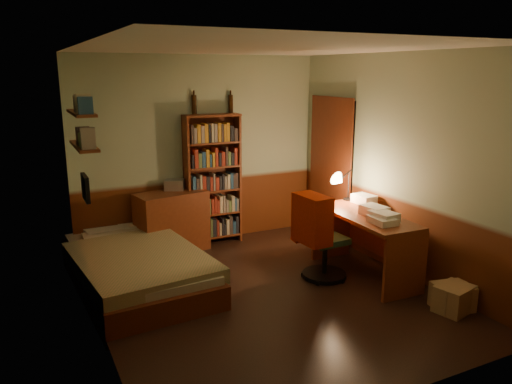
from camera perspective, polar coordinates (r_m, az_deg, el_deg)
name	(u,v)px	position (r m, az deg, el deg)	size (l,w,h in m)	color
floor	(266,295)	(5.58, 1.16, -11.69)	(3.50, 4.00, 0.02)	black
ceiling	(267,47)	(5.05, 1.30, 16.26)	(3.50, 4.00, 0.02)	silver
wall_back	(200,151)	(6.98, -6.42, 4.67)	(3.50, 0.02, 2.60)	#97AA88
wall_left	(90,197)	(4.64, -18.45, -0.53)	(0.02, 4.00, 2.60)	#97AA88
wall_right	(398,165)	(6.16, 15.95, 3.03)	(0.02, 4.00, 2.60)	#97AA88
wall_front	(402,234)	(3.56, 16.33, -4.60)	(3.50, 0.02, 2.60)	#97AA88
doorway	(332,171)	(7.19, 8.65, 2.43)	(0.06, 0.90, 2.00)	black
door_trim	(330,171)	(7.17, 8.42, 2.41)	(0.02, 0.98, 2.08)	#4C1D0D
bed	(135,253)	(5.93, -13.62, -6.83)	(1.24, 2.32, 0.69)	olive
dresser	(172,222)	(6.79, -9.58, -3.40)	(0.92, 0.46, 0.82)	#632A13
mini_stereo	(174,185)	(6.81, -9.31, 0.83)	(0.26, 0.20, 0.14)	#B2B2B7
bookshelf	(213,180)	(6.94, -4.92, 1.36)	(0.78, 0.24, 1.81)	#632A13
bottle_left	(194,105)	(6.83, -7.09, 9.88)	(0.07, 0.07, 0.25)	black
bottle_right	(231,104)	(7.02, -2.92, 10.03)	(0.07, 0.07, 0.25)	black
desk	(365,245)	(6.06, 12.30, -5.96)	(0.59, 1.41, 0.76)	#632A13
paper_stack	(364,199)	(6.42, 12.24, -0.79)	(0.20, 0.28, 0.11)	silver
desk_lamp	(349,180)	(6.50, 10.56, 1.41)	(0.16, 0.16, 0.54)	black
office_chair	(325,239)	(5.89, 7.93, -5.38)	(0.47, 0.42, 0.94)	#295132
red_jacket	(309,176)	(5.67, 6.13, 1.80)	(0.26, 0.47, 0.56)	#B32200
wall_shelf_lower	(84,146)	(5.67, -19.07, 5.00)	(0.20, 0.90, 0.03)	#632A13
wall_shelf_upper	(81,113)	(5.64, -19.35, 8.52)	(0.20, 0.90, 0.03)	#632A13
framed_picture	(85,188)	(5.24, -18.91, 0.44)	(0.04, 0.32, 0.26)	black
cardboard_box_a	(454,299)	(5.54, 21.68, -11.25)	(0.37, 0.29, 0.27)	#9B794C
cardboard_box_b	(452,297)	(5.59, 21.53, -11.07)	(0.37, 0.31, 0.26)	#9B794C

